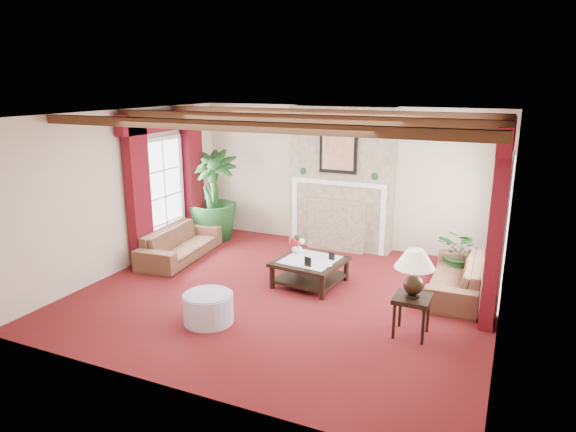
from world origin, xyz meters
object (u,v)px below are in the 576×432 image
at_px(sofa_left, 180,238).
at_px(ottoman, 208,308).
at_px(side_table, 411,316).
at_px(potted_palm, 213,215).
at_px(sofa_right, 457,271).
at_px(coffee_table, 310,272).

bearing_deg(sofa_left, ottoman, -142.30).
bearing_deg(side_table, potted_palm, 150.95).
relative_size(sofa_left, side_table, 3.72).
height_order(sofa_right, side_table, sofa_right).
xyz_separation_m(sofa_right, side_table, (-0.36, -1.63, -0.10)).
distance_m(sofa_right, potted_palm, 4.96).
relative_size(side_table, ottoman, 0.79).
relative_size(sofa_left, ottoman, 2.92).
height_order(sofa_right, ottoman, sofa_right).
height_order(sofa_right, coffee_table, sofa_right).
bearing_deg(side_table, coffee_table, 149.81).
bearing_deg(sofa_right, sofa_left, -86.91).
relative_size(sofa_right, ottoman, 2.81).
relative_size(sofa_right, coffee_table, 1.89).
relative_size(coffee_table, side_table, 1.89).
xyz_separation_m(sofa_left, ottoman, (1.88, -1.98, -0.18)).
bearing_deg(potted_palm, coffee_table, -28.28).
distance_m(sofa_left, sofa_right, 4.81).
height_order(potted_palm, ottoman, potted_palm).
bearing_deg(sofa_left, coffee_table, -99.98).
bearing_deg(sofa_right, coffee_table, -76.55).
distance_m(sofa_right, side_table, 1.67).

